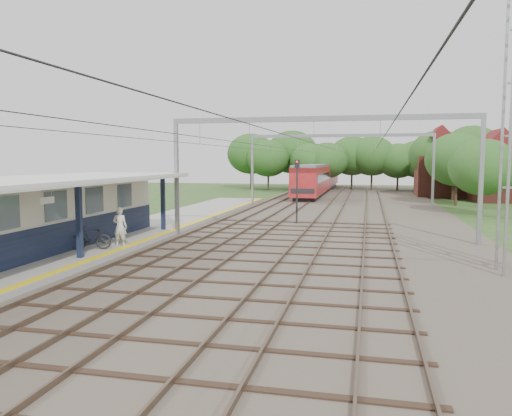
% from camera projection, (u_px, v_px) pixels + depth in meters
% --- Properties ---
extents(ground, '(160.00, 160.00, 0.00)m').
position_uv_depth(ground, '(147.00, 317.00, 14.54)').
color(ground, '#2D4C1E').
rests_on(ground, ground).
extents(ballast_bed, '(18.00, 90.00, 0.10)m').
position_uv_depth(ballast_bed, '(341.00, 213.00, 42.78)').
color(ballast_bed, '#473D33').
rests_on(ballast_bed, ground).
extents(platform, '(5.00, 52.00, 0.35)m').
position_uv_depth(platform, '(132.00, 234.00, 29.76)').
color(platform, gray).
rests_on(platform, ground).
extents(yellow_stripe, '(0.45, 52.00, 0.01)m').
position_uv_depth(yellow_stripe, '(167.00, 232.00, 29.25)').
color(yellow_stripe, yellow).
rests_on(yellow_stripe, platform).
extents(station_building, '(3.41, 18.00, 3.40)m').
position_uv_depth(station_building, '(34.00, 215.00, 23.08)').
color(station_building, beige).
rests_on(station_building, platform).
extents(canopy, '(6.40, 20.00, 3.44)m').
position_uv_depth(canopy, '(39.00, 181.00, 21.72)').
color(canopy, '#101933').
rests_on(canopy, platform).
extents(rail_tracks, '(11.80, 88.00, 0.15)m').
position_uv_depth(rail_tracks, '(312.00, 211.00, 43.32)').
color(rail_tracks, brown).
rests_on(rail_tracks, ballast_bed).
extents(catenary_system, '(17.22, 88.00, 7.00)m').
position_uv_depth(catenary_system, '(331.00, 147.00, 37.81)').
color(catenary_system, gray).
rests_on(catenary_system, ground).
extents(tree_band, '(31.72, 30.88, 8.82)m').
position_uv_depth(tree_band, '(351.00, 157.00, 68.68)').
color(tree_band, '#382619').
rests_on(tree_band, ground).
extents(house_near, '(7.00, 6.12, 7.89)m').
position_uv_depth(house_near, '(507.00, 174.00, 54.30)').
color(house_near, brown).
rests_on(house_near, ground).
extents(house_far, '(8.00, 6.12, 8.66)m').
position_uv_depth(house_far, '(450.00, 171.00, 61.20)').
color(house_far, brown).
rests_on(house_far, ground).
extents(person, '(0.74, 0.53, 1.93)m').
position_uv_depth(person, '(120.00, 227.00, 24.40)').
color(person, silver).
rests_on(person, platform).
extents(bicycle, '(1.95, 1.09, 1.13)m').
position_uv_depth(bicycle, '(91.00, 238.00, 23.50)').
color(bicycle, black).
rests_on(bicycle, platform).
extents(train, '(2.96, 36.88, 3.89)m').
position_uv_depth(train, '(320.00, 177.00, 70.09)').
color(train, black).
rests_on(train, ballast_bed).
extents(signal_post, '(0.35, 0.31, 4.57)m').
position_uv_depth(signal_post, '(297.00, 183.00, 34.88)').
color(signal_post, black).
rests_on(signal_post, ground).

